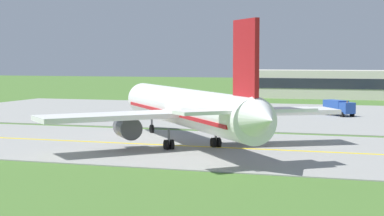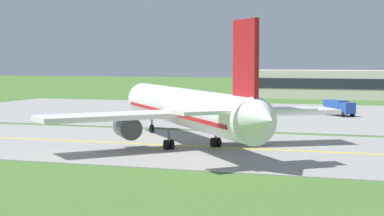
{
  "view_description": "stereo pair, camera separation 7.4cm",
  "coord_description": "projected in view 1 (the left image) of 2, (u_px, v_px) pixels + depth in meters",
  "views": [
    {
      "loc": [
        21.24,
        -64.63,
        9.36
      ],
      "look_at": [
        -0.51,
        2.17,
        4.0
      ],
      "focal_mm": 60.29,
      "sensor_mm": 36.0,
      "label": 1
    },
    {
      "loc": [
        21.31,
        -64.61,
        9.36
      ],
      "look_at": [
        -0.51,
        2.17,
        4.0
      ],
      "focal_mm": 60.29,
      "sensor_mm": 36.0,
      "label": 2
    }
  ],
  "objects": [
    {
      "name": "apron_pad",
      "position": [
        328.0,
        116.0,
        105.28
      ],
      "size": [
        140.0,
        52.0,
        0.1
      ],
      "primitive_type": "cube",
      "color": "gray",
      "rests_on": "ground"
    },
    {
      "name": "airplane_lead",
      "position": [
        188.0,
        108.0,
        68.1
      ],
      "size": [
        29.25,
        33.42,
        12.7
      ],
      "color": "white",
      "rests_on": "ground"
    },
    {
      "name": "taxiway_centreline",
      "position": [
        190.0,
        146.0,
        68.54
      ],
      "size": [
        220.0,
        0.6,
        0.01
      ],
      "primitive_type": "cube",
      "color": "yellow",
      "rests_on": "taxiway_strip"
    },
    {
      "name": "taxiway_strip",
      "position": [
        190.0,
        147.0,
        68.54
      ],
      "size": [
        240.0,
        28.0,
        0.1
      ],
      "primitive_type": "cube",
      "color": "gray",
      "rests_on": "ground"
    },
    {
      "name": "ground_plane",
      "position": [
        190.0,
        147.0,
        68.55
      ],
      "size": [
        500.0,
        500.0,
        0.0
      ],
      "primitive_type": "plane",
      "color": "#47702D"
    },
    {
      "name": "service_truck_fuel",
      "position": [
        339.0,
        107.0,
        105.06
      ],
      "size": [
        5.56,
        5.81,
        2.6
      ],
      "color": "#264CA5",
      "rests_on": "ground"
    },
    {
      "name": "service_truck_baggage",
      "position": [
        174.0,
        108.0,
        103.2
      ],
      "size": [
        5.99,
        5.31,
        2.65
      ],
      "color": "orange",
      "rests_on": "ground"
    },
    {
      "name": "terminal_building",
      "position": [
        364.0,
        84.0,
        151.79
      ],
      "size": [
        52.79,
        12.52,
        7.86
      ],
      "color": "beige",
      "rests_on": "ground"
    }
  ]
}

